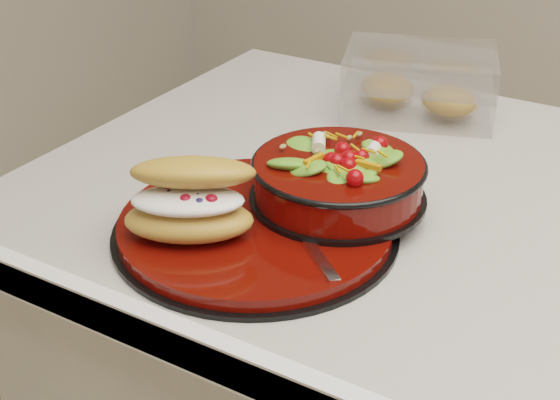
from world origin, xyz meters
The scene contains 5 objects.
dinner_plate centered at (-0.26, -0.18, 0.91)m, with size 0.32×0.32×0.02m.
salad_bowl centered at (-0.21, -0.10, 0.95)m, with size 0.20×0.20×0.09m.
croissant centered at (-0.31, -0.24, 0.96)m, with size 0.16×0.15×0.08m.
fork centered at (-0.20, -0.19, 0.92)m, with size 0.13×0.12×0.00m.
pastry_box centered at (-0.24, 0.24, 0.95)m, with size 0.26×0.22×0.09m.
Camera 1 is at (0.14, -0.81, 1.36)m, focal length 50.00 mm.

